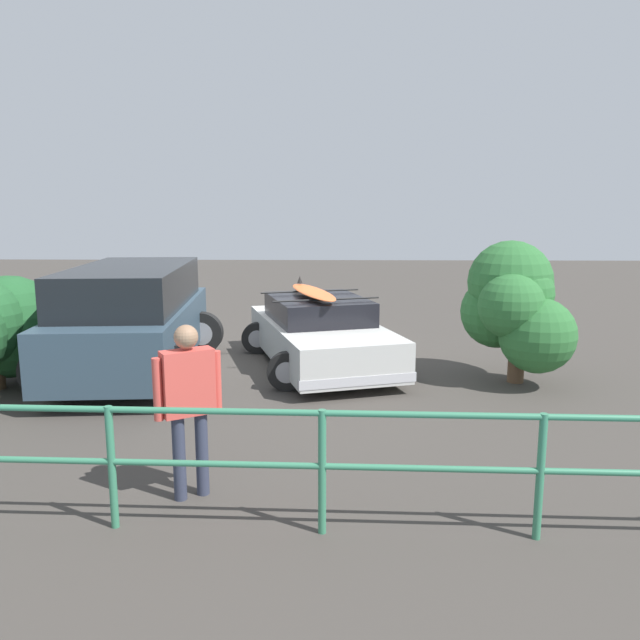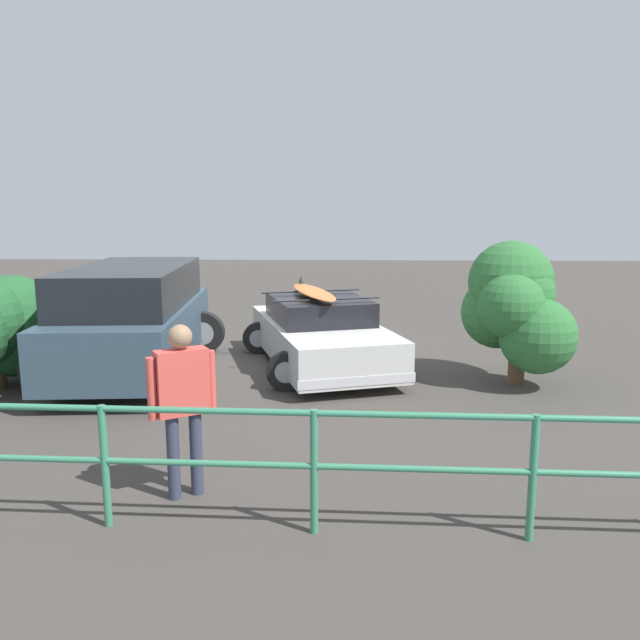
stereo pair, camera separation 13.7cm
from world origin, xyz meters
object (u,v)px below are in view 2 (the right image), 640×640
at_px(sedan_car, 321,333).
at_px(bush_near_left, 515,305).
at_px(person_bystander, 182,395).
at_px(suv_car, 134,318).

distance_m(sedan_car, bush_near_left, 3.34).
xyz_separation_m(person_bystander, bush_near_left, (-4.29, -4.22, 0.24)).
height_order(suv_car, person_bystander, suv_car).
xyz_separation_m(sedan_car, person_bystander, (1.15, 5.15, 0.44)).
relative_size(sedan_car, person_bystander, 2.61).
relative_size(person_bystander, bush_near_left, 0.76).
xyz_separation_m(suv_car, bush_near_left, (-6.29, 0.39, 0.32)).
xyz_separation_m(suv_car, person_bystander, (-2.01, 4.60, 0.08)).
bearing_deg(person_bystander, suv_car, -66.45).
height_order(sedan_car, suv_car, suv_car).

